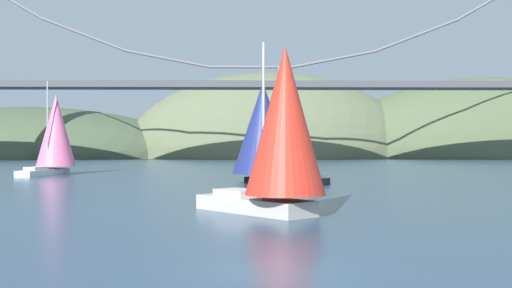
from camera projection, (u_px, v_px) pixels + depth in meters
ground_plane at (278, 273)px, 16.93m from camera, size 360.00×360.00×0.00m
headland_right at (488, 157)px, 152.89m from camera, size 81.28×44.00×40.14m
headland_center at (270, 157)px, 151.99m from camera, size 72.84×44.00×42.35m
headland_left at (28, 157)px, 151.01m from camera, size 82.90×44.00×25.11m
suspension_bridge at (251, 78)px, 111.89m from camera, size 143.03×6.00×35.46m
sailboat_navy_sail at (264, 130)px, 54.58m from camera, size 9.55×7.74×10.33m
sailboat_pink_spinnaker at (55, 133)px, 69.90m from camera, size 5.44×9.20×10.60m
sailboat_scarlet_sail at (282, 129)px, 30.25m from camera, size 7.53×7.93×8.82m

